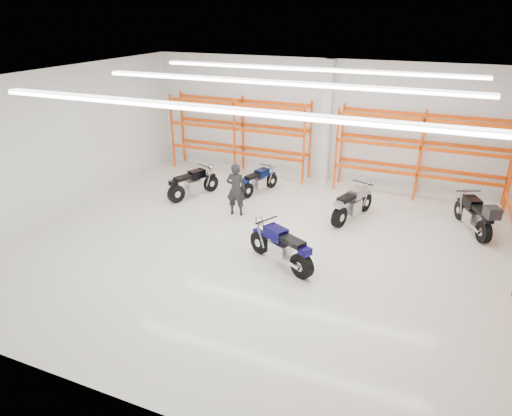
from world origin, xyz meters
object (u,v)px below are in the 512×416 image
at_px(motorcycle_back_c, 351,205).
at_px(standing_man, 236,189).
at_px(motorcycle_back_d, 476,216).
at_px(structural_column, 326,123).
at_px(motorcycle_back_b, 258,182).
at_px(motorcycle_main, 283,248).
at_px(motorcycle_back_a, 191,184).

distance_m(motorcycle_back_c, standing_man, 3.64).
xyz_separation_m(motorcycle_back_d, structural_column, (-5.27, 2.66, 1.69)).
bearing_deg(motorcycle_back_d, motorcycle_back_b, 176.19).
distance_m(motorcycle_main, structural_column, 6.89).
bearing_deg(standing_man, motorcycle_back_b, -97.87).
distance_m(motorcycle_back_c, motorcycle_back_d, 3.57).
bearing_deg(structural_column, motorcycle_back_a, -137.80).
bearing_deg(motorcycle_main, motorcycle_back_b, 119.73).
xyz_separation_m(motorcycle_main, standing_man, (-2.46, 2.48, 0.34)).
bearing_deg(motorcycle_back_a, standing_man, -18.99).
xyz_separation_m(motorcycle_back_c, standing_man, (-3.48, -1.02, 0.35)).
xyz_separation_m(motorcycle_back_b, structural_column, (1.82, 2.19, 1.81)).
relative_size(motorcycle_back_b, standing_man, 1.07).
height_order(motorcycle_main, motorcycle_back_c, motorcycle_main).
distance_m(motorcycle_back_b, standing_man, 2.01).
xyz_separation_m(motorcycle_back_d, standing_man, (-7.02, -1.49, 0.30)).
height_order(motorcycle_back_c, standing_man, standing_man).
relative_size(motorcycle_back_c, motorcycle_back_d, 0.98).
distance_m(motorcycle_back_a, motorcycle_back_b, 2.34).
height_order(motorcycle_main, standing_man, standing_man).
height_order(motorcycle_back_b, structural_column, structural_column).
xyz_separation_m(motorcycle_back_c, structural_column, (-1.73, 3.13, 1.74)).
bearing_deg(motorcycle_back_b, motorcycle_back_d, -3.81).
bearing_deg(motorcycle_back_b, standing_man, -87.91).
xyz_separation_m(motorcycle_back_a, motorcycle_back_d, (9.07, 0.78, 0.07)).
bearing_deg(motorcycle_back_a, structural_column, 42.20).
distance_m(motorcycle_back_a, standing_man, 2.20).
bearing_deg(motorcycle_back_b, motorcycle_main, -60.27).
relative_size(motorcycle_back_a, motorcycle_back_d, 0.92).
xyz_separation_m(motorcycle_back_b, standing_man, (0.07, -1.96, 0.42)).
distance_m(motorcycle_back_a, structural_column, 5.42).
xyz_separation_m(motorcycle_back_b, motorcycle_back_c, (3.55, -0.94, 0.07)).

